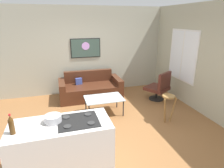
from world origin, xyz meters
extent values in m
cube|color=#8E5D34|center=(0.00, 0.00, -0.02)|extent=(6.40, 6.40, 0.04)
cube|color=#AAA996|center=(0.00, 2.42, 1.40)|extent=(6.40, 0.05, 2.80)
cube|color=#AEAC91|center=(2.62, 0.30, 1.40)|extent=(0.05, 6.40, 2.80)
cube|color=#472415|center=(-0.03, 1.76, 0.22)|extent=(1.56, 0.95, 0.43)
cube|color=#472415|center=(-0.02, 2.15, 0.62)|extent=(1.55, 0.18, 0.37)
cube|color=#472415|center=(-0.89, 1.77, 0.31)|extent=(0.19, 0.94, 0.61)
cube|color=#472415|center=(0.84, 1.75, 0.31)|extent=(0.19, 0.94, 0.61)
cube|color=#374488|center=(-0.37, 1.93, 0.53)|extent=(0.22, 0.14, 0.20)
cube|color=silver|center=(0.11, 0.58, 0.44)|extent=(0.98, 0.64, 0.02)
cylinder|color=#232326|center=(-0.33, 0.31, 0.22)|extent=(0.03, 0.03, 0.43)
cylinder|color=#232326|center=(0.56, 0.31, 0.22)|extent=(0.03, 0.03, 0.43)
cylinder|color=#232326|center=(-0.33, 0.85, 0.22)|extent=(0.03, 0.03, 0.43)
cylinder|color=#232326|center=(0.56, 0.85, 0.22)|extent=(0.03, 0.03, 0.43)
cylinder|color=black|center=(1.92, 1.06, 0.02)|extent=(0.44, 0.44, 0.04)
cylinder|color=black|center=(1.92, 1.06, 0.21)|extent=(0.06, 0.06, 0.34)
cube|color=#4D221A|center=(1.92, 1.06, 0.37)|extent=(0.85, 0.84, 0.10)
cube|color=#4D221A|center=(2.04, 0.86, 0.66)|extent=(0.58, 0.39, 0.49)
cylinder|color=olive|center=(1.49, -0.24, 0.66)|extent=(0.30, 0.30, 0.03)
cylinder|color=olive|center=(1.49, -0.11, 0.32)|extent=(0.04, 0.12, 0.64)
cylinder|color=olive|center=(1.38, -0.30, 0.32)|extent=(0.13, 0.09, 0.64)
cylinder|color=olive|center=(1.60, -0.30, 0.32)|extent=(0.13, 0.09, 0.64)
cube|color=silver|center=(-1.01, -1.28, 0.46)|extent=(1.49, 0.69, 0.93)
cube|color=black|center=(-0.75, -1.28, 0.94)|extent=(0.60, 0.52, 0.01)
cylinder|color=#2D2D2D|center=(-0.92, -1.42, 0.95)|extent=(0.11, 0.11, 0.01)
cylinder|color=#2D2D2D|center=(-0.58, -1.42, 0.95)|extent=(0.11, 0.11, 0.01)
cylinder|color=#2D2D2D|center=(-0.92, -1.14, 0.95)|extent=(0.11, 0.11, 0.01)
cylinder|color=#2D2D2D|center=(-0.58, -1.14, 0.95)|extent=(0.11, 0.11, 0.01)
cylinder|color=#4D2F12|center=(-1.63, -1.37, 1.03)|extent=(0.07, 0.07, 0.21)
cone|color=#4D2F12|center=(-1.63, -1.37, 1.17)|extent=(0.06, 0.06, 0.06)
cylinder|color=red|center=(-1.63, -1.37, 1.21)|extent=(0.03, 0.03, 0.02)
cylinder|color=silver|center=(-1.11, -1.21, 0.94)|extent=(0.14, 0.14, 0.01)
cylinder|color=silver|center=(-1.11, -1.21, 0.99)|extent=(0.25, 0.25, 0.11)
cube|color=black|center=(-0.03, 2.39, 1.50)|extent=(0.97, 0.01, 0.62)
cube|color=#3C5349|center=(-0.03, 2.38, 1.50)|extent=(0.92, 0.02, 0.57)
cylinder|color=#D196E7|center=(-0.03, 2.37, 1.57)|extent=(0.25, 0.01, 0.25)
cube|color=silver|center=(2.59, 0.90, 1.37)|extent=(0.02, 1.25, 1.49)
cube|color=white|center=(2.58, 0.90, 1.37)|extent=(0.01, 1.17, 1.41)
cube|color=silver|center=(2.58, 0.90, 1.37)|extent=(0.01, 0.04, 1.41)
camera|label=1|loc=(-0.98, -3.88, 2.39)|focal=30.69mm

